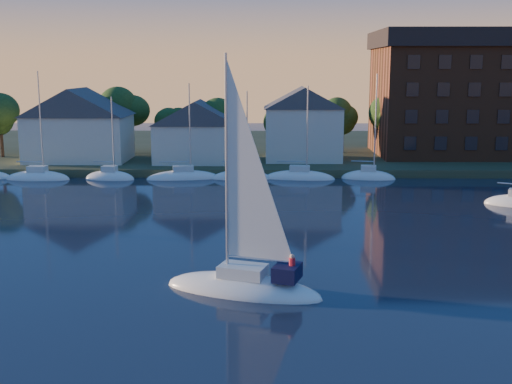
{
  "coord_description": "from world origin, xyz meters",
  "views": [
    {
      "loc": [
        2.87,
        -27.33,
        13.2
      ],
      "look_at": [
        2.18,
        22.0,
        3.67
      ],
      "focal_mm": 45.0,
      "sensor_mm": 36.0,
      "label": 1
    }
  ],
  "objects_px": {
    "clubhouse_east": "(303,123)",
    "hero_sailboat": "(245,282)",
    "condo_block": "(484,93)",
    "clubhouse_west": "(79,124)",
    "clubhouse_centre": "(198,131)"
  },
  "relations": [
    {
      "from": "clubhouse_west",
      "to": "hero_sailboat",
      "type": "height_order",
      "value": "hero_sailboat"
    },
    {
      "from": "clubhouse_west",
      "to": "hero_sailboat",
      "type": "xyz_separation_m",
      "value": [
        23.71,
        -48.68,
        -5.31
      ]
    },
    {
      "from": "condo_block",
      "to": "hero_sailboat",
      "type": "relative_size",
      "value": 2.04
    },
    {
      "from": "clubhouse_west",
      "to": "condo_block",
      "type": "height_order",
      "value": "condo_block"
    },
    {
      "from": "condo_block",
      "to": "hero_sailboat",
      "type": "height_order",
      "value": "condo_block"
    },
    {
      "from": "clubhouse_west",
      "to": "condo_block",
      "type": "bearing_deg",
      "value": 7.07
    },
    {
      "from": "condo_block",
      "to": "clubhouse_centre",
      "type": "bearing_deg",
      "value": -168.76
    },
    {
      "from": "clubhouse_east",
      "to": "condo_block",
      "type": "relative_size",
      "value": 0.34
    },
    {
      "from": "clubhouse_centre",
      "to": "hero_sailboat",
      "type": "bearing_deg",
      "value": -80.81
    },
    {
      "from": "clubhouse_centre",
      "to": "condo_block",
      "type": "xyz_separation_m",
      "value": [
        40.0,
        7.95,
        4.66
      ]
    },
    {
      "from": "clubhouse_east",
      "to": "condo_block",
      "type": "distance_m",
      "value": 26.94
    },
    {
      "from": "condo_block",
      "to": "hero_sailboat",
      "type": "xyz_separation_m",
      "value": [
        -32.29,
        -55.63,
        -9.17
      ]
    },
    {
      "from": "clubhouse_west",
      "to": "condo_block",
      "type": "xyz_separation_m",
      "value": [
        56.0,
        6.95,
        3.86
      ]
    },
    {
      "from": "clubhouse_west",
      "to": "clubhouse_centre",
      "type": "xyz_separation_m",
      "value": [
        16.0,
        -1.0,
        -0.8
      ]
    },
    {
      "from": "clubhouse_east",
      "to": "hero_sailboat",
      "type": "bearing_deg",
      "value": -97.21
    }
  ]
}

